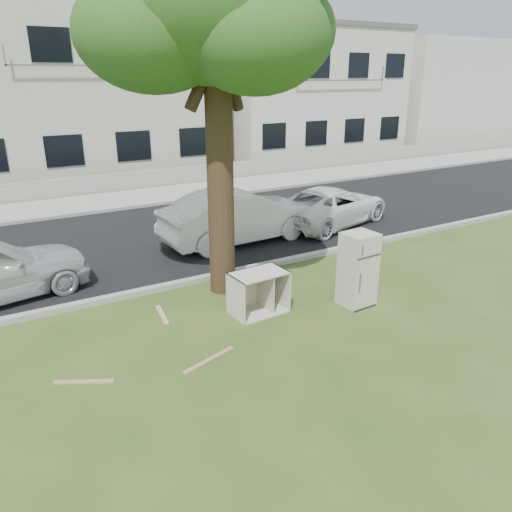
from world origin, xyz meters
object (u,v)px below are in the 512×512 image
fridge (358,269)px  car_center (240,216)px  cabinet (258,293)px  car_right (331,206)px

fridge → car_center: 4.73m
fridge → car_center: size_ratio=0.34×
cabinet → car_right: size_ratio=0.26×
cabinet → car_right: car_right is taller
car_right → car_center: bearing=75.6°
car_center → car_right: (3.24, 0.08, -0.14)m
car_center → car_right: 3.24m
car_center → fridge: bearing=178.9°
fridge → cabinet: size_ratio=1.40×
fridge → cabinet: fridge is taller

